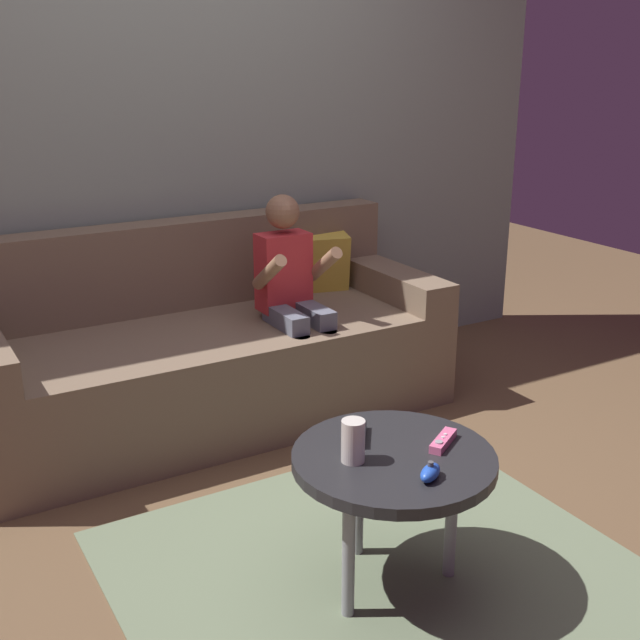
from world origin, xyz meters
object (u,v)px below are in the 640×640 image
(game_remote_pink_near_edge, at_px, (443,441))
(coffee_table, at_px, (392,467))
(nunchuk_blue, at_px, (430,473))
(game_remote_black_far_corner, at_px, (360,434))
(soda_can, at_px, (353,441))
(person_seated_on_couch, at_px, (293,293))
(couch, at_px, (209,352))

(game_remote_pink_near_edge, bearing_deg, coffee_table, 169.53)
(coffee_table, bearing_deg, nunchuk_blue, -89.65)
(nunchuk_blue, height_order, game_remote_black_far_corner, nunchuk_blue)
(coffee_table, height_order, soda_can, soda_can)
(game_remote_black_far_corner, bearing_deg, game_remote_pink_near_edge, -40.18)
(coffee_table, xyz_separation_m, nunchuk_blue, (0.00, -0.17, 0.06))
(game_remote_pink_near_edge, bearing_deg, game_remote_black_far_corner, 139.82)
(game_remote_pink_near_edge, height_order, game_remote_black_far_corner, same)
(person_seated_on_couch, bearing_deg, game_remote_pink_near_edge, -98.09)
(game_remote_pink_near_edge, relative_size, soda_can, 1.13)
(person_seated_on_couch, bearing_deg, soda_can, -110.92)
(soda_can, bearing_deg, couch, 84.57)
(nunchuk_blue, distance_m, soda_can, 0.23)
(coffee_table, relative_size, game_remote_black_far_corner, 4.29)
(game_remote_pink_near_edge, xyz_separation_m, nunchuk_blue, (-0.15, -0.14, 0.01))
(game_remote_pink_near_edge, xyz_separation_m, game_remote_black_far_corner, (-0.18, 0.16, 0.00))
(coffee_table, relative_size, nunchuk_blue, 5.81)
(coffee_table, distance_m, nunchuk_blue, 0.18)
(coffee_table, bearing_deg, soda_can, 170.03)
(coffee_table, height_order, game_remote_black_far_corner, game_remote_black_far_corner)
(game_remote_black_far_corner, bearing_deg, coffee_table, -77.15)
(couch, distance_m, person_seated_on_couch, 0.45)
(coffee_table, xyz_separation_m, game_remote_black_far_corner, (-0.03, 0.13, 0.05))
(soda_can, bearing_deg, coffee_table, -9.97)
(couch, distance_m, nunchuk_blue, 1.55)
(nunchuk_blue, xyz_separation_m, game_remote_black_far_corner, (-0.03, 0.29, -0.01))
(nunchuk_blue, relative_size, soda_can, 0.82)
(couch, bearing_deg, nunchuk_blue, -90.29)
(nunchuk_blue, bearing_deg, coffee_table, 90.35)
(couch, distance_m, soda_can, 1.37)
(coffee_table, xyz_separation_m, soda_can, (-0.12, 0.02, 0.10))
(person_seated_on_couch, relative_size, soda_can, 7.80)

